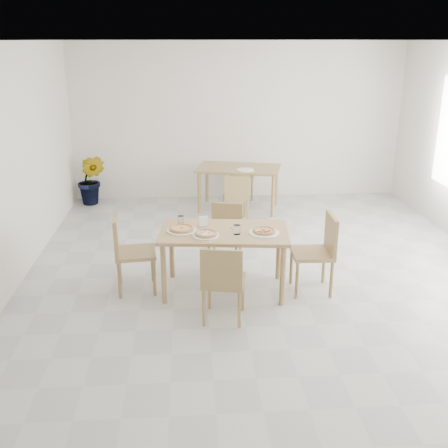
{
  "coord_description": "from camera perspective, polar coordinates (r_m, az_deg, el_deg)",
  "views": [
    {
      "loc": [
        -0.93,
        -6.03,
        2.81
      ],
      "look_at": [
        -0.54,
        -0.45,
        0.83
      ],
      "focal_mm": 42.0,
      "sensor_mm": 36.0,
      "label": 1
    }
  ],
  "objects": [
    {
      "name": "potted_plant",
      "position": [
        9.63,
        -14.24,
        4.68
      ],
      "size": [
        0.56,
        0.49,
        0.9
      ],
      "primitive_type": "imported",
      "rotation": [
        0.0,
        0.0,
        -0.19
      ],
      "color": "#236C20",
      "rests_on": "ground"
    },
    {
      "name": "second_table",
      "position": [
        9.01,
        1.6,
        5.64
      ],
      "size": [
        1.54,
        1.1,
        0.75
      ],
      "rotation": [
        0.0,
        0.0,
        -0.24
      ],
      "color": "#A58652",
      "rests_on": "ground"
    },
    {
      "name": "fork_b",
      "position": [
        6.1,
        1.88,
        -0.25
      ],
      "size": [
        0.08,
        0.18,
        0.01
      ],
      "primitive_type": "cube",
      "rotation": [
        0.0,
        0.0,
        -0.38
      ],
      "color": "silver",
      "rests_on": "main_table"
    },
    {
      "name": "napkin_holder",
      "position": [
        6.08,
        -2.3,
        0.25
      ],
      "size": [
        0.12,
        0.09,
        0.12
      ],
      "rotation": [
        0.0,
        0.0,
        0.32
      ],
      "color": "silver",
      "rests_on": "main_table"
    },
    {
      "name": "pizza_mushroom",
      "position": [
        5.79,
        -1.99,
        -1.04
      ],
      "size": [
        0.31,
        0.31,
        0.03
      ],
      "rotation": [
        0.0,
        0.0,
        0.3
      ],
      "color": "#E4AD6B",
      "rests_on": "plate_mushroom"
    },
    {
      "name": "plate_mushroom",
      "position": [
        5.8,
        -1.99,
        -1.26
      ],
      "size": [
        0.3,
        0.3,
        0.02
      ],
      "primitive_type": "cylinder",
      "color": "white",
      "rests_on": "main_table"
    },
    {
      "name": "plate_empty",
      "position": [
        8.76,
        2.3,
        5.91
      ],
      "size": [
        0.29,
        0.29,
        0.02
      ],
      "primitive_type": "cylinder",
      "color": "white",
      "rests_on": "second_table"
    },
    {
      "name": "chair_west",
      "position": [
        6.15,
        -10.48,
        -2.56
      ],
      "size": [
        0.51,
        0.51,
        0.93
      ],
      "rotation": [
        0.0,
        0.0,
        1.68
      ],
      "color": "#A58652",
      "rests_on": "ground"
    },
    {
      "name": "main_table",
      "position": [
        6.0,
        0.0,
        -1.5
      ],
      "size": [
        1.53,
        0.97,
        0.75
      ],
      "rotation": [
        0.0,
        0.0,
        -0.1
      ],
      "color": "tan",
      "rests_on": "ground"
    },
    {
      "name": "chair_south",
      "position": [
        5.38,
        -0.13,
        -5.96
      ],
      "size": [
        0.5,
        0.5,
        0.86
      ],
      "rotation": [
        0.0,
        0.0,
        2.94
      ],
      "color": "#A58652",
      "rests_on": "ground"
    },
    {
      "name": "chair_east",
      "position": [
        6.14,
        10.38,
        -2.56
      ],
      "size": [
        0.47,
        0.47,
        0.93
      ],
      "rotation": [
        0.0,
        0.0,
        -1.6
      ],
      "color": "#A58652",
      "rests_on": "ground"
    },
    {
      "name": "pizza_pepperoni",
      "position": [
        5.89,
        4.39,
        -0.74
      ],
      "size": [
        0.33,
        0.33,
        0.03
      ],
      "rotation": [
        0.0,
        0.0,
        0.32
      ],
      "color": "#E4AD6B",
      "rests_on": "plate_pepperoni"
    },
    {
      "name": "chair_north",
      "position": [
        6.76,
        0.21,
        -0.74
      ],
      "size": [
        0.49,
        0.49,
        0.82
      ],
      "rotation": [
        0.0,
        0.0,
        -0.24
      ],
      "color": "#A58652",
      "rests_on": "ground"
    },
    {
      "name": "tumbler_a",
      "position": [
        6.21,
        -4.72,
        0.46
      ],
      "size": [
        0.07,
        0.07,
        0.09
      ],
      "primitive_type": "cylinder",
      "color": "white",
      "rests_on": "main_table"
    },
    {
      "name": "chair_back_n",
      "position": [
        9.82,
        2.09,
        6.03
      ],
      "size": [
        0.53,
        0.53,
        0.91
      ],
      "rotation": [
        0.0,
        0.0,
        -0.19
      ],
      "color": "#A58652",
      "rests_on": "ground"
    },
    {
      "name": "chair_back_s",
      "position": [
        8.37,
        1.33,
        3.17
      ],
      "size": [
        0.4,
        0.4,
        0.8
      ],
      "rotation": [
        0.0,
        0.0,
        3.16
      ],
      "color": "#A58652",
      "rests_on": "ground"
    },
    {
      "name": "pizza_margherita",
      "position": [
        5.96,
        -4.64,
        -0.5
      ],
      "size": [
        0.32,
        0.32,
        0.03
      ],
      "rotation": [
        0.0,
        0.0,
        0.12
      ],
      "color": "#E4AD6B",
      "rests_on": "plate_margherita"
    },
    {
      "name": "tumbler_b",
      "position": [
        5.85,
        1.42,
        -0.61
      ],
      "size": [
        0.08,
        0.08,
        0.11
      ],
      "primitive_type": "cylinder",
      "color": "white",
      "rests_on": "main_table"
    },
    {
      "name": "fork_a",
      "position": [
        5.99,
        1.01,
        -0.64
      ],
      "size": [
        0.06,
        0.16,
        0.01
      ],
      "primitive_type": "cube",
      "rotation": [
        0.0,
        0.0,
        0.28
      ],
      "color": "silver",
      "rests_on": "main_table"
    },
    {
      "name": "plate_margherita",
      "position": [
        5.97,
        -4.63,
        -0.7
      ],
      "size": [
        0.34,
        0.34,
        0.02
      ],
      "primitive_type": "cylinder",
      "color": "white",
      "rests_on": "main_table"
    },
    {
      "name": "plate_pepperoni",
      "position": [
        5.9,
        4.38,
        -0.95
      ],
      "size": [
        0.34,
        0.34,
        0.02
      ],
      "primitive_type": "cylinder",
      "color": "white",
      "rests_on": "main_table"
    }
  ]
}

